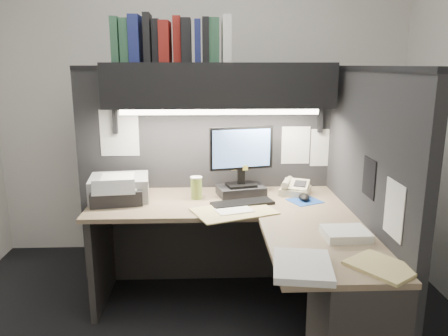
{
  "coord_description": "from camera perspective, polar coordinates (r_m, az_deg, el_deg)",
  "views": [
    {
      "loc": [
        0.04,
        -2.29,
        1.64
      ],
      "look_at": [
        0.15,
        0.51,
        0.97
      ],
      "focal_mm": 35.0,
      "sensor_mm": 36.0,
      "label": 1
    }
  ],
  "objects": [
    {
      "name": "wall_back",
      "position": [
        3.8,
        -2.88,
        9.02
      ],
      "size": [
        3.5,
        0.04,
        2.7
      ],
      "primitive_type": "cube",
      "color": "silver",
      "rests_on": "floor"
    },
    {
      "name": "wall_front",
      "position": [
        0.84,
        -5.02,
        -6.72
      ],
      "size": [
        3.5,
        0.04,
        2.7
      ],
      "primitive_type": "cube",
      "color": "silver",
      "rests_on": "floor"
    },
    {
      "name": "partition_back",
      "position": [
        3.32,
        -2.35,
        -1.23
      ],
      "size": [
        1.9,
        0.06,
        1.6
      ],
      "primitive_type": "cube",
      "color": "black",
      "rests_on": "floor"
    },
    {
      "name": "partition_right",
      "position": [
        2.77,
        17.78,
        -4.9
      ],
      "size": [
        0.06,
        1.5,
        1.6
      ],
      "primitive_type": "cube",
      "color": "black",
      "rests_on": "floor"
    },
    {
      "name": "desk",
      "position": [
        2.6,
        6.7,
        -14.01
      ],
      "size": [
        1.7,
        1.53,
        0.73
      ],
      "color": "#8B7358",
      "rests_on": "floor"
    },
    {
      "name": "overhead_shelf",
      "position": [
        3.04,
        -0.66,
        10.79
      ],
      "size": [
        1.55,
        0.34,
        0.3
      ],
      "primitive_type": "cube",
      "color": "black",
      "rests_on": "partition_back"
    },
    {
      "name": "task_light_tube",
      "position": [
        2.91,
        -0.57,
        7.32
      ],
      "size": [
        1.32,
        0.04,
        0.04
      ],
      "primitive_type": "cylinder",
      "rotation": [
        0.0,
        1.57,
        0.0
      ],
      "color": "white",
      "rests_on": "overhead_shelf"
    },
    {
      "name": "monitor",
      "position": [
        3.07,
        2.27,
        -0.03
      ],
      "size": [
        0.45,
        0.27,
        0.49
      ],
      "rotation": [
        0.0,
        0.0,
        0.24
      ],
      "color": "black",
      "rests_on": "desk"
    },
    {
      "name": "keyboard",
      "position": [
        2.91,
        2.43,
        -4.61
      ],
      "size": [
        0.44,
        0.25,
        0.02
      ],
      "primitive_type": "cube",
      "rotation": [
        0.0,
        0.0,
        0.28
      ],
      "color": "black",
      "rests_on": "desk"
    },
    {
      "name": "mousepad",
      "position": [
        3.03,
        10.5,
        -4.25
      ],
      "size": [
        0.26,
        0.25,
        0.0
      ],
      "primitive_type": "cube",
      "rotation": [
        0.0,
        0.0,
        0.42
      ],
      "color": "navy",
      "rests_on": "desk"
    },
    {
      "name": "mouse",
      "position": [
        3.03,
        10.41,
        -3.77
      ],
      "size": [
        0.07,
        0.11,
        0.04
      ],
      "primitive_type": "ellipsoid",
      "rotation": [
        0.0,
        0.0,
        0.0
      ],
      "color": "black",
      "rests_on": "mousepad"
    },
    {
      "name": "telephone",
      "position": [
        3.17,
        9.29,
        -2.67
      ],
      "size": [
        0.26,
        0.27,
        0.08
      ],
      "primitive_type": "cube",
      "rotation": [
        0.0,
        0.0,
        -0.39
      ],
      "color": "#BDB591",
      "rests_on": "desk"
    },
    {
      "name": "coffee_cup",
      "position": [
        3.02,
        -3.63,
        -2.67
      ],
      "size": [
        0.09,
        0.09,
        0.15
      ],
      "primitive_type": "cylinder",
      "rotation": [
        0.0,
        0.0,
        0.16
      ],
      "color": "#A2B347",
      "rests_on": "desk"
    },
    {
      "name": "printer",
      "position": [
        3.1,
        -13.49,
        -2.51
      ],
      "size": [
        0.43,
        0.38,
        0.16
      ],
      "primitive_type": "cube",
      "rotation": [
        0.0,
        0.0,
        0.13
      ],
      "color": "#989B9D",
      "rests_on": "desk"
    },
    {
      "name": "notebook_stack",
      "position": [
        3.04,
        -13.83,
        -3.41
      ],
      "size": [
        0.38,
        0.33,
        0.1
      ],
      "primitive_type": "cube",
      "rotation": [
        0.0,
        0.0,
        0.17
      ],
      "color": "black",
      "rests_on": "desk"
    },
    {
      "name": "open_folder",
      "position": [
        2.77,
        1.3,
        -5.66
      ],
      "size": [
        0.58,
        0.48,
        0.01
      ],
      "primitive_type": "cube",
      "rotation": [
        0.0,
        0.0,
        0.38
      ],
      "color": "tan",
      "rests_on": "desk"
    },
    {
      "name": "paper_stack_a",
      "position": [
        2.45,
        15.6,
        -8.27
      ],
      "size": [
        0.24,
        0.21,
        0.05
      ],
      "primitive_type": "cube",
      "rotation": [
        0.0,
        0.0,
        0.03
      ],
      "color": "white",
      "rests_on": "desk"
    },
    {
      "name": "paper_stack_b",
      "position": [
        2.06,
        10.19,
        -12.5
      ],
      "size": [
        0.31,
        0.36,
        0.03
      ],
      "primitive_type": "cube",
      "rotation": [
        0.0,
        0.0,
        -0.15
      ],
      "color": "white",
      "rests_on": "desk"
    },
    {
      "name": "manila_stack",
      "position": [
        2.16,
        19.94,
        -12.02
      ],
      "size": [
        0.35,
        0.36,
        0.02
      ],
      "primitive_type": "cube",
      "rotation": [
        0.0,
        0.0,
        0.62
      ],
      "color": "tan",
      "rests_on": "desk"
    },
    {
      "name": "binder_row",
      "position": [
        3.04,
        -6.82,
        16.22
      ],
      "size": [
        0.78,
        0.26,
        0.31
      ],
      "color": "#2A543B",
      "rests_on": "overhead_shelf"
    },
    {
      "name": "pinned_papers",
      "position": [
        2.93,
        5.28,
        1.84
      ],
      "size": [
        1.76,
        1.31,
        0.51
      ],
      "color": "white",
      "rests_on": "partition_back"
    }
  ]
}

